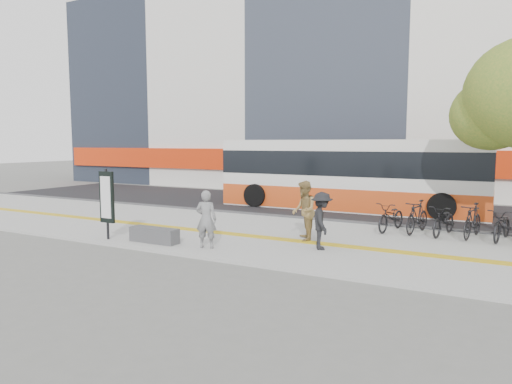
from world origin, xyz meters
The scene contains 12 objects.
ground centered at (0.00, 0.00, 0.00)m, with size 120.00×120.00×0.00m, color slate.
sidewalk centered at (0.00, 1.50, 0.04)m, with size 40.00×7.00×0.08m, color gray.
tactile_strip centered at (0.00, 1.00, 0.09)m, with size 40.00×0.45×0.01m, color gold.
street centered at (0.00, 9.00, 0.03)m, with size 40.00×8.00×0.06m, color black.
curb centered at (0.00, 5.00, 0.07)m, with size 40.00×0.25×0.14m, color #3B3B3E.
bench centered at (-2.60, -1.20, 0.30)m, with size 1.60×0.45×0.45m, color #3B3B3E.
signboard centered at (-4.20, -1.51, 1.37)m, with size 0.55×0.10×2.20m.
bus centered at (0.48, 8.50, 1.54)m, with size 11.83×2.81×3.15m.
bicycle_row centered at (5.40, 4.00, 0.60)m, with size 5.13×1.98×1.10m.
seated_woman centered at (-0.80, -1.06, 0.91)m, with size 0.61×0.40×1.66m, color black.
pedestrian_tan centered at (1.26, 1.23, 1.00)m, with size 0.89×0.70×1.84m, color olive.
pedestrian_dark centered at (2.16, 0.33, 0.89)m, with size 1.05×0.60×1.63m, color black.
Camera 1 is at (6.48, -11.74, 3.07)m, focal length 32.07 mm.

